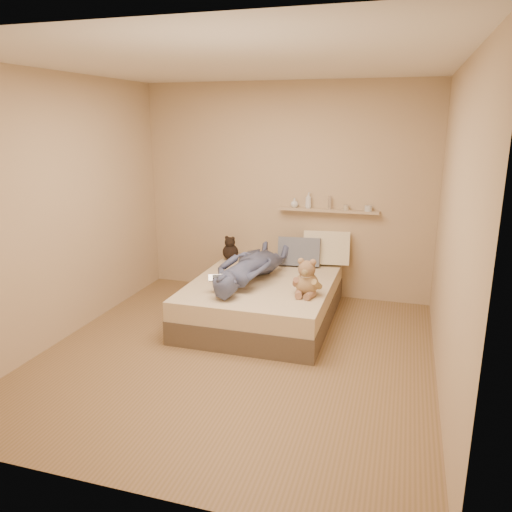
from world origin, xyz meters
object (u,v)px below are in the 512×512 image
(bed, at_px, (263,300))
(pillow_grey, at_px, (299,252))
(pillow_cream, at_px, (326,248))
(teddy_bear, at_px, (307,280))
(dark_plush, at_px, (230,249))
(wall_shelf, at_px, (328,210))
(person, at_px, (250,266))
(game_console, at_px, (217,278))

(bed, relative_size, pillow_grey, 3.80)
(bed, height_order, pillow_grey, pillow_grey)
(pillow_cream, bearing_deg, teddy_bear, -90.53)
(dark_plush, bearing_deg, wall_shelf, 10.60)
(pillow_grey, bearing_deg, pillow_cream, 24.54)
(person, bearing_deg, bed, -143.89)
(pillow_grey, bearing_deg, bed, -109.88)
(pillow_grey, height_order, person, pillow_grey)
(teddy_bear, xyz_separation_m, person, (-0.68, 0.27, 0.01))
(pillow_cream, xyz_separation_m, wall_shelf, (-0.01, 0.08, 0.45))
(game_console, distance_m, pillow_cream, 1.62)
(wall_shelf, bearing_deg, pillow_cream, -85.57)
(pillow_cream, bearing_deg, bed, -123.82)
(wall_shelf, bearing_deg, game_console, -121.52)
(pillow_grey, bearing_deg, teddy_bear, -73.97)
(pillow_cream, bearing_deg, person, -127.32)
(teddy_bear, relative_size, dark_plush, 1.27)
(bed, distance_m, wall_shelf, 1.38)
(pillow_cream, relative_size, pillow_grey, 1.10)
(bed, relative_size, pillow_cream, 3.45)
(wall_shelf, bearing_deg, person, -124.79)
(teddy_bear, relative_size, person, 0.27)
(dark_plush, bearing_deg, teddy_bear, -41.20)
(teddy_bear, height_order, wall_shelf, wall_shelf)
(dark_plush, bearing_deg, pillow_cream, 6.82)
(bed, xyz_separation_m, wall_shelf, (0.55, 0.91, 0.88))
(dark_plush, distance_m, pillow_cream, 1.20)
(game_console, distance_m, wall_shelf, 1.76)
(pillow_grey, xyz_separation_m, person, (-0.38, -0.76, 0.00))
(teddy_bear, bearing_deg, pillow_cream, 89.47)
(person, height_order, wall_shelf, wall_shelf)
(wall_shelf, bearing_deg, dark_plush, -169.40)
(game_console, distance_m, teddy_bear, 0.90)
(game_console, bearing_deg, wall_shelf, 58.48)
(game_console, bearing_deg, person, 66.33)
(game_console, xyz_separation_m, teddy_bear, (0.88, 0.19, -0.00))
(pillow_grey, bearing_deg, game_console, -115.51)
(person, xyz_separation_m, wall_shelf, (0.68, 0.98, 0.48))
(game_console, height_order, person, person)
(bed, relative_size, person, 1.31)
(pillow_cream, relative_size, person, 0.38)
(dark_plush, relative_size, pillow_cream, 0.55)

